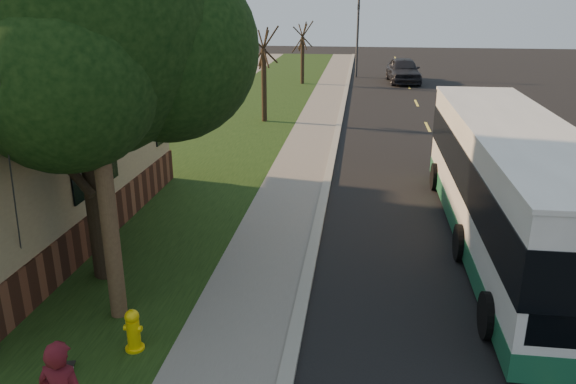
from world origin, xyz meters
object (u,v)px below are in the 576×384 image
Objects in this scene: fire_hydrant at (133,330)px; bare_tree_near at (264,76)px; skateboard_main at (63,376)px; dumpster at (74,173)px; transit_bus at (511,183)px; utility_pole at (91,63)px; distant_car at (403,70)px; traffic_signal at (358,32)px; leafy_tree at (84,22)px; bare_tree_far at (303,54)px.

bare_tree_near reaches higher than fire_hydrant.
dumpster reaches higher than skateboard_main.
skateboard_main is (-7.84, -6.09, -1.45)m from transit_bus.
dumpster is (-3.87, 5.99, -3.85)m from utility_pole.
fire_hydrant is 0.08× the size of utility_pole.
transit_bus is (7.05, 5.20, 1.14)m from fire_hydrant.
traffic_signal is at bearing 141.96° from distant_car.
fire_hydrant is at bearing 48.45° from skateboard_main.
fire_hydrant is 32.46m from distant_car.
traffic_signal reaches higher than dumpster.
leafy_tree is 1.81× the size of bare_tree_near.
bare_tree_near is at bearing 87.50° from leafy_tree.
skateboard_main is at bearing -142.14° from transit_bus.
bare_tree_near reaches higher than dumpster.
bare_tree_far is 23.43m from dumpster.
distant_car is (7.02, 30.85, -3.79)m from utility_pole.
distant_car is (7.88, 29.19, -4.33)m from leafy_tree.
utility_pole is at bearing -96.58° from traffic_signal.
bare_tree_far reaches higher than transit_bus.
traffic_signal is (3.50, 4.00, 1.16)m from bare_tree_far.
skateboard_main is 8.76m from dumpster.
leafy_tree is (-1.57, 2.65, 4.73)m from fire_hydrant.
distant_car is at bearing 77.18° from utility_pole.
distant_car is at bearing 15.33° from bare_tree_far.
bare_tree_far reaches higher than distant_car.
traffic_signal is 1.12× the size of distant_car.
utility_pole is 0.84× the size of transit_bus.
leafy_tree is 15.66m from bare_tree_near.
traffic_signal is at bearing 83.64° from skateboard_main.
distant_car is (7.10, 32.73, 0.72)m from skateboard_main.
leafy_tree is 30.55m from distant_car.
leafy_tree reaches higher than fire_hydrant.
fire_hydrant is 0.15× the size of distant_car.
dumpster is 0.36× the size of distant_car.
utility_pole is 2.11× the size of bare_tree_near.
dumpster is (-4.58, 6.98, 0.35)m from fire_hydrant.
dumpster is 27.14m from distant_car.
bare_tree_far is at bearing 87.61° from bare_tree_near.
traffic_signal is at bearing 48.81° from bare_tree_far.
dumpster is (-3.79, 7.87, 0.66)m from skateboard_main.
dumpster is (-3.68, -11.02, -1.37)m from bare_tree_near.
traffic_signal reaches higher than fire_hydrant.
fire_hydrant is 4.37m from utility_pole.
traffic_signal is 7.21× the size of skateboard_main.
bare_tree_near is 15.08m from transit_bus.
traffic_signal reaches higher than bare_tree_far.
leafy_tree is (-0.87, 1.66, 0.54)m from utility_pole.
bare_tree_near is at bearing 90.66° from utility_pole.
dumpster is at bearing -117.78° from distant_car.
leafy_tree is at bearing 102.39° from skateboard_main.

